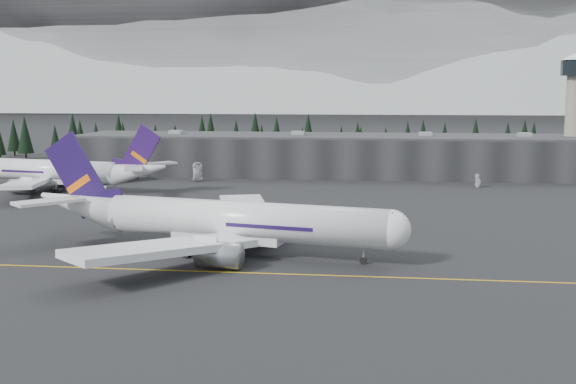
# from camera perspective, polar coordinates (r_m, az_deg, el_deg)

# --- Properties ---
(ground) EXTENTS (1400.00, 1400.00, 0.00)m
(ground) POSITION_cam_1_polar(r_m,az_deg,el_deg) (108.20, -1.33, -6.20)
(ground) COLOR black
(ground) RESTS_ON ground
(taxiline) EXTENTS (400.00, 0.40, 0.02)m
(taxiline) POSITION_cam_1_polar(r_m,az_deg,el_deg) (106.29, -1.49, -6.46)
(taxiline) COLOR gold
(taxiline) RESTS_ON ground
(terminal) EXTENTS (160.00, 30.00, 12.60)m
(terminal) POSITION_cam_1_polar(r_m,az_deg,el_deg) (230.14, 3.27, 2.97)
(terminal) COLOR black
(terminal) RESTS_ON ground
(control_tower) EXTENTS (10.00, 10.00, 37.70)m
(control_tower) POSITION_cam_1_polar(r_m,az_deg,el_deg) (239.24, 21.71, 6.71)
(control_tower) COLOR gray
(control_tower) RESTS_ON ground
(treeline) EXTENTS (360.00, 20.00, 15.00)m
(treeline) POSITION_cam_1_polar(r_m,az_deg,el_deg) (266.86, 3.82, 3.92)
(treeline) COLOR black
(treeline) RESTS_ON ground
(mountain_ridge) EXTENTS (4400.00, 900.00, 420.00)m
(mountain_ridge) POSITION_cam_1_polar(r_m,az_deg,el_deg) (1104.15, 6.41, 6.61)
(mountain_ridge) COLOR white
(mountain_ridge) RESTS_ON ground
(jet_main) EXTENTS (65.92, 60.25, 19.60)m
(jet_main) POSITION_cam_1_polar(r_m,az_deg,el_deg) (119.46, -6.00, -2.17)
(jet_main) COLOR silver
(jet_main) RESTS_ON ground
(jet_parked) EXTENTS (61.33, 56.08, 18.22)m
(jet_parked) POSITION_cam_1_polar(r_m,az_deg,el_deg) (201.65, -17.46, 1.56)
(jet_parked) COLOR silver
(jet_parked) RESTS_ON ground
(gse_vehicle_a) EXTENTS (5.16, 6.31, 1.60)m
(gse_vehicle_a) POSITION_cam_1_polar(r_m,az_deg,el_deg) (213.67, -7.18, 1.04)
(gse_vehicle_a) COLOR silver
(gse_vehicle_a) RESTS_ON ground
(gse_vehicle_b) EXTENTS (4.10, 2.36, 1.31)m
(gse_vehicle_b) POSITION_cam_1_polar(r_m,az_deg,el_deg) (205.33, 14.76, 0.51)
(gse_vehicle_b) COLOR white
(gse_vehicle_b) RESTS_ON ground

